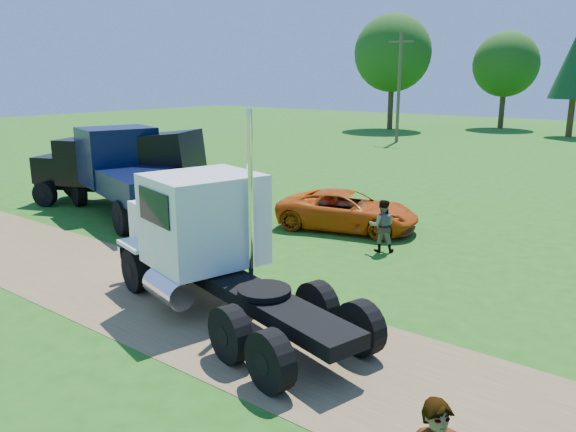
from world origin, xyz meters
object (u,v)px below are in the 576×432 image
Objects in this scene: black_dump_truck at (122,164)px; orange_pickup at (347,210)px; white_semi_tractor at (205,240)px; navy_truck at (124,171)px.

orange_pickup is at bearing -7.07° from black_dump_truck.
orange_pickup is (-0.91, 7.97, -0.92)m from white_semi_tractor.
white_semi_tractor is 1.00× the size of navy_truck.
navy_truck is at bearing 96.35° from orange_pickup.
black_dump_truck reaches higher than orange_pickup.
navy_truck is (1.27, -0.79, -0.06)m from black_dump_truck.
navy_truck is 1.59× the size of orange_pickup.
navy_truck reaches higher than orange_pickup.
black_dump_truck is at bearing 168.22° from white_semi_tractor.
navy_truck is 9.15m from orange_pickup.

